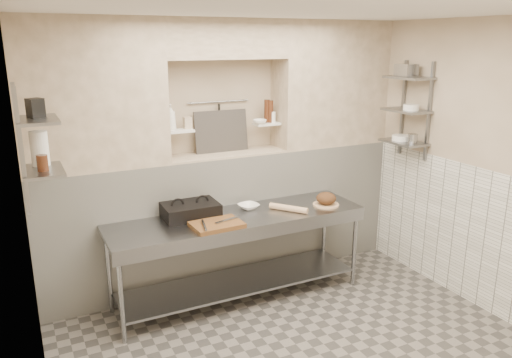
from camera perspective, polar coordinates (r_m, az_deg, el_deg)
ceiling at (r=3.69m, az=7.39°, el=19.58°), size 4.00×3.90×0.10m
wall_left at (r=3.29m, az=-25.19°, el=-7.09°), size 0.10×3.90×2.80m
wall_right at (r=5.23m, az=25.88°, el=0.90°), size 0.10×3.90×2.80m
wall_back at (r=5.59m, az=-4.53°, el=3.27°), size 4.00×0.10×2.80m
backwall_lower at (r=5.56m, az=-3.41°, el=-4.29°), size 4.00×0.40×1.40m
alcove_sill at (r=5.36m, az=-3.53°, el=2.87°), size 1.30×0.40×0.02m
backwall_pillar_left at (r=4.89m, az=-18.29°, el=9.11°), size 1.35×0.40×1.40m
backwall_pillar_right at (r=5.89m, az=8.53°, el=10.68°), size 1.35×0.40×1.40m
backwall_header at (r=5.23m, az=-3.76°, el=15.70°), size 1.30×0.40×0.40m
wainscot_left at (r=3.60m, az=-22.87°, el=-17.33°), size 0.02×3.90×1.40m
wainscot_right at (r=5.39m, az=24.60°, el=-6.38°), size 0.02×3.90×1.40m
alcove_shelf_left at (r=5.13m, az=-8.76°, el=5.46°), size 0.28×0.16×0.02m
alcove_shelf_right at (r=5.51m, az=1.24°, el=6.33°), size 0.28×0.16×0.02m
utensil_rail at (r=5.42m, az=-4.34°, el=8.80°), size 0.70×0.02×0.02m
hanging_steel at (r=5.43m, az=-4.22°, el=7.00°), size 0.02×0.02×0.30m
splash_panel at (r=5.40m, az=-3.99°, el=5.46°), size 0.60×0.08×0.45m
shelf_rail_left_a at (r=4.39m, az=-25.37°, el=3.77°), size 0.03×0.03×0.95m
shelf_rail_left_b at (r=4.00m, az=-25.19°, el=2.76°), size 0.03×0.03×0.95m
wall_shelf_left_lower at (r=4.24m, az=-23.16°, el=0.87°), size 0.30×0.50×0.02m
wall_shelf_left_upper at (r=4.17m, az=-23.75°, el=6.19°), size 0.30×0.50×0.03m
shelf_rail_right_a at (r=5.93m, az=16.43°, el=7.82°), size 0.03×0.03×1.05m
shelf_rail_right_b at (r=5.65m, az=19.18°, el=7.24°), size 0.03×0.03×1.05m
wall_shelf_right_lower at (r=5.75m, az=16.51°, el=4.05°), size 0.30×0.50×0.02m
wall_shelf_right_mid at (r=5.69m, az=16.78°, el=7.50°), size 0.30×0.50×0.02m
wall_shelf_right_upper at (r=5.66m, az=17.06°, el=11.00°), size 0.30×0.50×0.03m
prep_table at (r=5.05m, az=-1.98°, el=-7.05°), size 2.60×0.70×0.90m
panini_press at (r=4.95m, az=-7.52°, el=-3.56°), size 0.54×0.40×0.15m
cutting_board at (r=4.69m, az=-4.51°, el=-5.24°), size 0.48×0.35×0.04m
knife_blade at (r=4.74m, az=-3.28°, el=-4.67°), size 0.28×0.11×0.01m
tongs at (r=4.60m, az=-5.95°, el=-5.26°), size 0.08×0.25×0.02m
mixing_bowl at (r=5.17m, az=-0.85°, el=-3.15°), size 0.24×0.24×0.05m
rolling_pin at (r=5.11m, az=3.73°, el=-3.35°), size 0.30×0.36×0.06m
bread_board at (r=5.33m, az=7.99°, el=-2.92°), size 0.28×0.28×0.02m
bread_loaf at (r=5.31m, az=8.02°, el=-2.19°), size 0.21×0.21×0.13m
bottle_soap at (r=5.08m, az=-9.72°, el=6.96°), size 0.12×0.12×0.26m
jar_alcove at (r=5.18m, az=-7.84°, el=6.39°), size 0.08×0.08×0.12m
bowl_alcove at (r=5.43m, az=0.43°, el=6.57°), size 0.19×0.19×0.05m
condiment_a at (r=5.51m, az=1.63°, el=7.72°), size 0.07×0.07×0.24m
condiment_b at (r=5.51m, az=1.26°, el=7.77°), size 0.06×0.06×0.25m
condiment_c at (r=5.52m, az=1.89°, el=7.09°), size 0.07×0.07×0.12m
jug_left at (r=4.35m, az=-23.50°, el=3.22°), size 0.14×0.14×0.28m
jar_left at (r=4.17m, az=-23.22°, el=1.69°), size 0.08×0.08×0.12m
box_left_upper at (r=4.18m, az=-23.90°, el=7.42°), size 0.14×0.14×0.15m
bowl_right at (r=5.78m, az=16.20°, el=4.55°), size 0.19×0.19×0.06m
canister_right at (r=5.64m, az=17.47°, el=4.42°), size 0.10×0.10×0.10m
bowl_right_mid at (r=5.64m, az=17.30°, el=7.83°), size 0.17×0.17×0.06m
basket_right at (r=5.69m, az=16.80°, el=11.82°), size 0.17×0.21×0.13m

